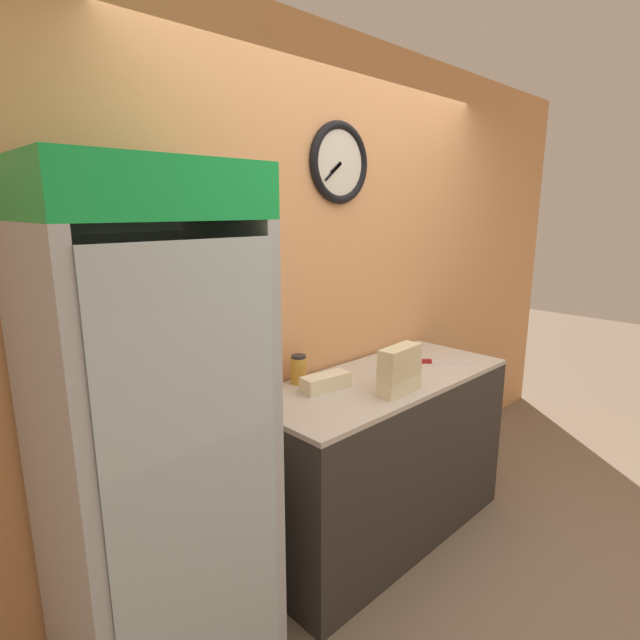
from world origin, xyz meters
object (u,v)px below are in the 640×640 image
object	(u,v)px
sandwich_stack_top	(400,355)
beverage_cooler	(147,423)
chefs_knife	(434,362)
sandwich_flat_left	(326,382)
sandwich_stack_bottom	(399,385)
condiment_jar	(299,369)
sandwich_stack_middle	(400,370)

from	to	relation	value
sandwich_stack_top	beverage_cooler	bearing A→B (deg)	168.23
beverage_cooler	chefs_knife	world-z (taller)	beverage_cooler
chefs_knife	sandwich_flat_left	bearing A→B (deg)	169.83
beverage_cooler	sandwich_stack_bottom	size ratio (longest dim) A/B	7.62
beverage_cooler	condiment_jar	xyz separation A→B (m)	(0.91, 0.20, -0.06)
sandwich_stack_bottom	condiment_jar	size ratio (longest dim) A/B	1.70
condiment_jar	sandwich_stack_middle	bearing A→B (deg)	-59.45
chefs_knife	condiment_jar	world-z (taller)	condiment_jar
beverage_cooler	sandwich_stack_bottom	bearing A→B (deg)	-11.77
beverage_cooler	sandwich_stack_bottom	xyz separation A→B (m)	(1.17, -0.24, -0.09)
beverage_cooler	chefs_knife	bearing A→B (deg)	-3.29
sandwich_flat_left	sandwich_stack_bottom	bearing A→B (deg)	-51.43
beverage_cooler	condiment_jar	bearing A→B (deg)	12.28
sandwich_stack_bottom	chefs_knife	size ratio (longest dim) A/B	0.92
beverage_cooler	chefs_knife	size ratio (longest dim) A/B	6.98
sandwich_stack_top	condiment_jar	xyz separation A→B (m)	(-0.26, 0.44, -0.12)
sandwich_flat_left	condiment_jar	world-z (taller)	condiment_jar
sandwich_stack_top	sandwich_flat_left	distance (m)	0.39
sandwich_stack_middle	condiment_jar	world-z (taller)	sandwich_stack_middle
sandwich_flat_left	condiment_jar	size ratio (longest dim) A/B	1.76
sandwich_stack_bottom	sandwich_flat_left	xyz separation A→B (m)	(-0.22, 0.28, -0.00)
sandwich_stack_bottom	sandwich_flat_left	bearing A→B (deg)	128.57
sandwich_stack_bottom	beverage_cooler	bearing A→B (deg)	168.23
beverage_cooler	sandwich_stack_top	xyz separation A→B (m)	(1.17, -0.24, 0.06)
sandwich_stack_middle	chefs_knife	distance (m)	0.56
sandwich_stack_top	sandwich_stack_middle	bearing A→B (deg)	0.00
chefs_knife	condiment_jar	bearing A→B (deg)	159.59
sandwich_stack_bottom	chefs_knife	bearing A→B (deg)	15.27
beverage_cooler	sandwich_stack_middle	world-z (taller)	beverage_cooler
beverage_cooler	sandwich_stack_top	size ratio (longest dim) A/B	7.53
sandwich_stack_top	sandwich_flat_left	size ratio (longest dim) A/B	0.98
sandwich_stack_top	condiment_jar	bearing A→B (deg)	120.55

